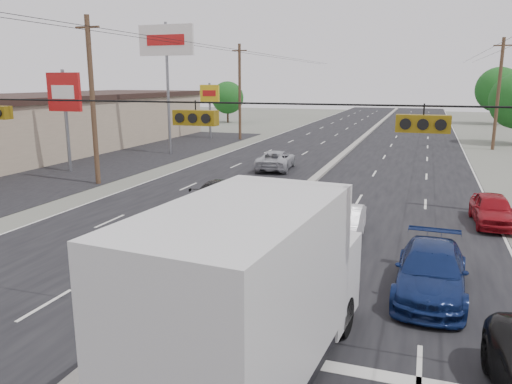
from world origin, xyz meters
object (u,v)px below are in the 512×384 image
(pole_sign_mid, at_px, (65,98))
(queue_car_e, at_px, (493,210))
(queue_car_b, at_px, (342,225))
(utility_pole_left_b, at_px, (93,100))
(utility_pole_right_c, at_px, (498,94))
(tan_sedan, at_px, (244,333))
(box_truck, at_px, (254,293))
(tree_left_far, at_px, (228,98))
(pole_sign_billboard, at_px, (166,49))
(utility_pole_left_c, at_px, (240,92))
(red_sedan, at_px, (254,259))
(oncoming_near, at_px, (222,193))
(queue_car_d, at_px, (431,272))
(tree_right_far, at_px, (499,90))
(queue_car_a, at_px, (315,209))
(oncoming_far, at_px, (276,160))
(pole_sign_far, at_px, (210,98))

(pole_sign_mid, bearing_deg, queue_car_e, -10.59)
(queue_car_b, bearing_deg, pole_sign_mid, 154.32)
(utility_pole_left_b, xyz_separation_m, pole_sign_mid, (-4.50, 3.00, 0.01))
(utility_pole_left_b, relative_size, utility_pole_right_c, 1.00)
(queue_car_b, bearing_deg, utility_pole_right_c, 73.51)
(utility_pole_right_c, height_order, tan_sedan, utility_pole_right_c)
(box_truck, bearing_deg, tree_left_far, 117.61)
(pole_sign_billboard, bearing_deg, utility_pole_left_c, 80.54)
(tan_sedan, bearing_deg, utility_pole_left_b, 138.58)
(tree_left_far, xyz_separation_m, red_sedan, (23.56, -56.01, -3.10))
(queue_car_b, bearing_deg, oncoming_near, 148.88)
(queue_car_d, bearing_deg, oncoming_near, 143.35)
(queue_car_d, distance_m, queue_car_e, 9.07)
(utility_pole_left_c, height_order, tree_right_far, utility_pole_left_c)
(utility_pole_left_b, height_order, utility_pole_left_c, same)
(utility_pole_left_b, bearing_deg, utility_pole_right_c, 45.00)
(utility_pole_left_c, xyz_separation_m, queue_car_e, (22.10, -26.97, -4.42))
(tree_left_far, xyz_separation_m, box_truck, (25.49, -61.60, -1.65))
(queue_car_a, bearing_deg, pole_sign_billboard, 131.15)
(tree_right_far, distance_m, red_sedan, 67.71)
(utility_pole_right_c, xyz_separation_m, pole_sign_billboard, (-27.00, -12.00, 3.76))
(tree_left_far, relative_size, oncoming_near, 1.31)
(utility_pole_left_b, distance_m, queue_car_b, 18.00)
(queue_car_d, height_order, oncoming_far, queue_car_d)
(tree_right_far, relative_size, queue_car_a, 2.07)
(queue_car_e, bearing_deg, utility_pole_left_b, 171.73)
(tan_sedan, bearing_deg, queue_car_a, 98.78)
(tan_sedan, bearing_deg, pole_sign_far, 119.27)
(queue_car_b, distance_m, queue_car_e, 7.49)
(tree_right_far, relative_size, queue_car_e, 2.02)
(red_sedan, xyz_separation_m, queue_car_e, (8.04, 9.03, 0.08))
(utility_pole_left_c, distance_m, red_sedan, 38.91)
(queue_car_a, bearing_deg, queue_car_e, 14.16)
(pole_sign_billboard, bearing_deg, pole_sign_mid, -104.04)
(utility_pole_left_b, xyz_separation_m, oncoming_far, (9.00, 8.40, -4.42))
(queue_car_e, bearing_deg, tan_sedan, -118.47)
(queue_car_b, bearing_deg, tree_left_far, 115.60)
(tree_right_far, bearing_deg, oncoming_near, -108.36)
(tree_left_far, height_order, tan_sedan, tree_left_far)
(utility_pole_left_c, distance_m, queue_car_b, 35.73)
(oncoming_far, bearing_deg, utility_pole_left_c, -67.15)
(queue_car_d, bearing_deg, tan_sedan, -125.27)
(utility_pole_left_c, xyz_separation_m, pole_sign_mid, (-4.50, -22.00, 0.01))
(pole_sign_billboard, xyz_separation_m, tree_right_far, (30.50, 42.00, -3.91))
(pole_sign_mid, bearing_deg, tree_right_far, 57.60)
(utility_pole_left_c, bearing_deg, utility_pole_left_b, -90.00)
(oncoming_far, bearing_deg, queue_car_e, 136.01)
(tree_left_far, bearing_deg, pole_sign_mid, -83.21)
(pole_sign_billboard, relative_size, oncoming_near, 2.36)
(queue_car_a, distance_m, queue_car_d, 8.06)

